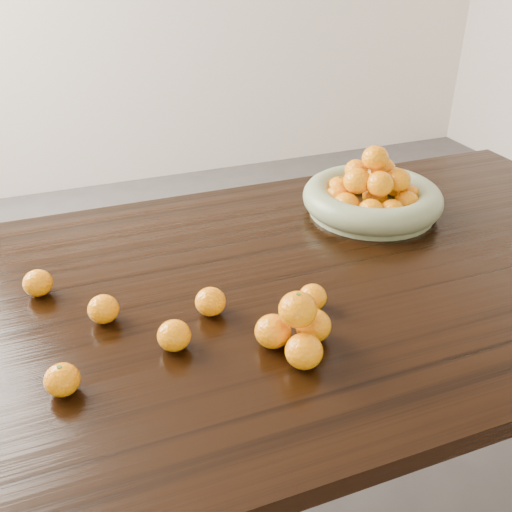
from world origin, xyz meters
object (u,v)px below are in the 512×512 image
object	(u,v)px
fruit_bowl	(372,196)
orange_pyramid	(297,329)
dining_table	(269,315)
loose_orange_0	(62,380)

from	to	relation	value
fruit_bowl	orange_pyramid	bearing A→B (deg)	-133.26
dining_table	loose_orange_0	bearing A→B (deg)	-156.35
orange_pyramid	fruit_bowl	bearing A→B (deg)	46.74
loose_orange_0	dining_table	bearing A→B (deg)	23.65
loose_orange_0	orange_pyramid	bearing A→B (deg)	-5.14
dining_table	fruit_bowl	size ratio (longest dim) A/B	5.55
orange_pyramid	loose_orange_0	world-z (taller)	orange_pyramid
dining_table	loose_orange_0	xyz separation A→B (m)	(-0.44, -0.19, 0.12)
dining_table	orange_pyramid	xyz separation A→B (m)	(-0.04, -0.23, 0.13)
fruit_bowl	dining_table	bearing A→B (deg)	-150.02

